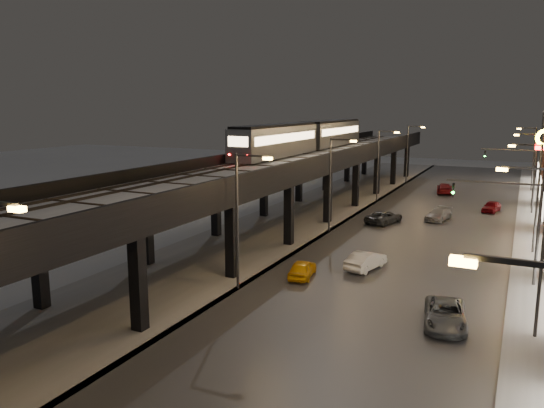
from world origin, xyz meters
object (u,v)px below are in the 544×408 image
at_px(car_mid_silver, 384,217).
at_px(car_onc_white, 438,215).
at_px(car_taxi, 302,269).
at_px(car_onc_dark, 445,315).
at_px(car_near_white, 366,261).
at_px(subway_train, 307,136).
at_px(car_mid_dark, 444,189).
at_px(car_onc_red, 491,207).

height_order(car_mid_silver, car_onc_white, car_mid_silver).
xyz_separation_m(car_taxi, car_onc_dark, (10.28, -4.42, 0.04)).
height_order(car_near_white, car_onc_white, car_near_white).
xyz_separation_m(car_near_white, car_onc_dark, (6.74, -8.17, -0.02)).
bearing_deg(subway_train, car_mid_silver, -33.84).
height_order(car_taxi, car_mid_dark, car_mid_dark).
xyz_separation_m(car_mid_dark, car_onc_white, (1.90, -18.48, -0.07)).
distance_m(car_onc_dark, car_onc_white, 28.56).
bearing_deg(car_mid_silver, car_onc_dark, 127.56).
height_order(car_near_white, car_onc_dark, car_near_white).
bearing_deg(car_near_white, car_mid_dark, -77.57).
xyz_separation_m(car_taxi, car_onc_white, (5.81, 23.78, 0.00)).
xyz_separation_m(car_near_white, car_mid_silver, (-2.59, 16.13, -0.02)).
relative_size(car_mid_silver, car_onc_white, 1.10).
height_order(car_near_white, car_mid_dark, car_mid_dark).
distance_m(car_mid_dark, car_onc_white, 18.58).
bearing_deg(car_mid_silver, car_onc_red, -114.29).
distance_m(car_near_white, car_mid_silver, 16.33).
distance_m(car_near_white, car_onc_red, 28.15).
bearing_deg(car_onc_dark, car_taxi, 147.79).
distance_m(car_taxi, car_near_white, 5.16).
bearing_deg(car_mid_dark, car_onc_red, 112.53).
bearing_deg(car_mid_dark, subway_train, 36.61).
relative_size(subway_train, car_onc_dark, 7.40).
relative_size(subway_train, car_mid_silver, 7.34).
bearing_deg(car_onc_white, car_near_white, -84.76).
relative_size(car_onc_white, car_onc_red, 1.19).
xyz_separation_m(subway_train, car_mid_silver, (11.71, -7.85, -7.65)).
distance_m(subway_train, car_onc_dark, 39.18).
bearing_deg(car_mid_silver, car_mid_dark, -80.95).
xyz_separation_m(car_taxi, car_onc_red, (10.58, 31.01, -0.00)).
relative_size(car_near_white, car_mid_dark, 0.85).
height_order(subway_train, car_near_white, subway_train).
distance_m(car_mid_dark, car_onc_dark, 47.11).
relative_size(subway_train, car_near_white, 8.50).
height_order(car_taxi, car_near_white, car_near_white).
height_order(car_onc_dark, car_onc_white, car_onc_dark).
xyz_separation_m(car_onc_dark, car_onc_red, (0.30, 35.43, -0.04)).
distance_m(car_mid_silver, car_onc_dark, 26.02).
bearing_deg(car_mid_silver, car_taxi, 103.80).
distance_m(car_mid_silver, car_onc_red, 14.71).
bearing_deg(car_onc_white, car_taxi, -92.04).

